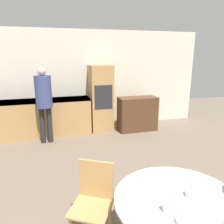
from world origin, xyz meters
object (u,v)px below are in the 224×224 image
chair_far_left (94,198)px  cup (166,207)px  bowl_near (193,194)px  sideboard (137,114)px  dining_table (177,220)px  person_standing (44,97)px  oven_unit (101,98)px  bowl_far (184,221)px

chair_far_left → cup: size_ratio=10.13×
chair_far_left → bowl_near: size_ratio=6.69×
sideboard → bowl_near: bearing=-105.1°
sideboard → dining_table: size_ratio=0.86×
dining_table → person_standing: (-1.18, 3.49, 0.57)m
oven_unit → bowl_near: bearing=-91.3°
dining_table → bowl_near: size_ratio=8.78×
chair_far_left → bowl_far: bearing=-23.5°
sideboard → bowl_far: 4.18m
oven_unit → bowl_far: 4.30m
oven_unit → person_standing: size_ratio=1.00×
oven_unit → cup: 4.15m
cup → chair_far_left: bearing=128.4°
oven_unit → sideboard: size_ratio=1.70×
sideboard → bowl_far: bearing=-107.8°
person_standing → bowl_near: bearing=-69.2°
dining_table → cup: bearing=-149.8°
dining_table → bowl_near: bearing=-0.5°
cup → bowl_near: cup is taller
chair_far_left → bowl_near: 1.00m
bowl_near → bowl_far: bowl_near is taller
sideboard → cup: sideboard is taller
bowl_near → oven_unit: bearing=88.7°
oven_unit → dining_table: (-0.23, -4.02, -0.36)m
bowl_far → chair_far_left: bearing=125.7°
person_standing → cup: size_ratio=19.45×
chair_far_left → bowl_far: (0.56, -0.77, 0.23)m
oven_unit → bowl_near: (-0.09, -4.02, -0.11)m
sideboard → bowl_far: size_ratio=8.39×
chair_far_left → bowl_near: bearing=-0.8°
oven_unit → person_standing: (-1.42, -0.53, 0.21)m
cup → bowl_far: (0.07, -0.15, -0.03)m
bowl_far → dining_table: bearing=64.3°
sideboard → cup: 4.06m
oven_unit → cup: bearing=-95.9°
sideboard → cup: (-1.34, -3.82, 0.32)m
cup → oven_unit: bearing=84.1°
sideboard → bowl_near: (-1.00, -3.71, 0.30)m
oven_unit → sideboard: (0.92, -0.31, -0.41)m
chair_far_left → dining_table: bearing=-5.9°
cup → bowl_near: (0.34, 0.11, -0.02)m
dining_table → bowl_far: bowl_far is taller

